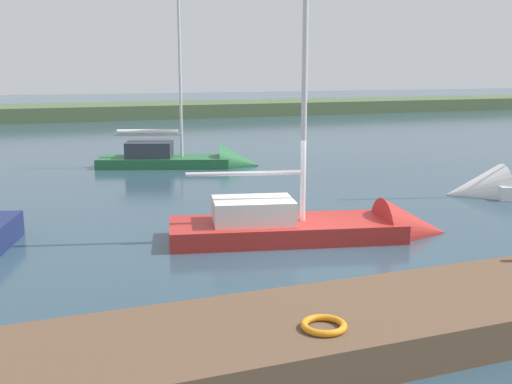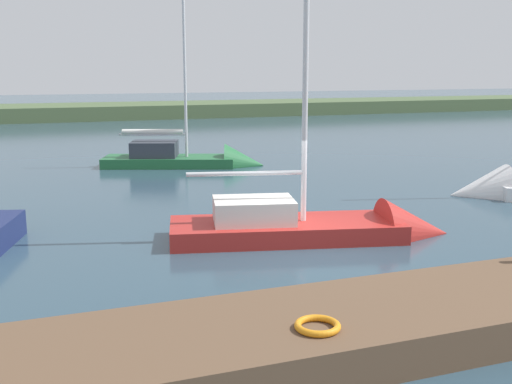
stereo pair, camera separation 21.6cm
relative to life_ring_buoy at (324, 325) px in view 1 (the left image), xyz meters
name	(u,v)px [view 1 (the left image)]	position (x,y,z in m)	size (l,w,h in m)	color
ground_plane	(309,248)	(-2.46, -5.55, -0.67)	(200.00, 200.00, 0.00)	#2D4756
far_shoreline	(97,118)	(-2.46, -48.61, -0.67)	(180.00, 8.00, 2.40)	#4C603D
dock_pier	(444,312)	(-2.46, -0.50, -0.36)	(27.16, 2.51, 0.62)	brown
life_ring_buoy	(324,325)	(0.00, 0.00, 0.00)	(0.66, 0.66, 0.10)	orange
sailboat_near_dock	(190,163)	(-3.08, -18.83, -0.50)	(7.29, 4.14, 8.54)	#236638
sailboat_far_right	(329,233)	(-3.35, -6.21, -0.56)	(7.42, 3.51, 8.60)	#B22823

